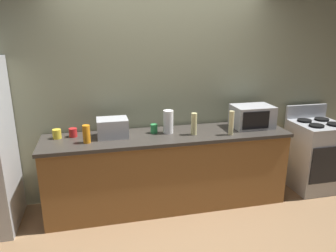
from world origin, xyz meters
name	(u,v)px	position (x,y,z in m)	size (l,w,h in m)	color
ground_plane	(176,222)	(0.00, 0.00, 0.00)	(8.00, 8.00, 0.00)	#93704C
back_wall	(160,89)	(0.00, 0.81, 1.35)	(6.40, 0.10, 2.70)	gray
counter_run	(168,170)	(0.00, 0.40, 0.45)	(2.84, 0.64, 0.90)	brown
stove_range	(315,155)	(2.00, 0.40, 0.46)	(0.60, 0.61, 1.08)	#B7BABF
microwave	(252,116)	(1.07, 0.45, 1.04)	(0.48, 0.35, 0.27)	#B7BABF
toaster_oven	(113,128)	(-0.62, 0.46, 1.01)	(0.34, 0.26, 0.21)	#B7BABF
paper_towel_roll	(168,122)	(0.02, 0.45, 1.04)	(0.12, 0.12, 0.27)	white
bottle_hand_soap	(231,123)	(0.70, 0.22, 1.04)	(0.06, 0.06, 0.28)	beige
bottle_dish_soap	(86,134)	(-0.91, 0.32, 1.00)	(0.08, 0.08, 0.19)	orange
bottle_vinegar	(194,124)	(0.29, 0.33, 1.03)	(0.07, 0.07, 0.25)	beige
mug_yellow	(57,134)	(-1.23, 0.54, 0.95)	(0.09, 0.09, 0.10)	yellow
mug_green	(154,129)	(-0.15, 0.49, 0.95)	(0.08, 0.08, 0.11)	#2D8C47
mug_red	(73,133)	(-1.06, 0.56, 0.95)	(0.09, 0.09, 0.10)	red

